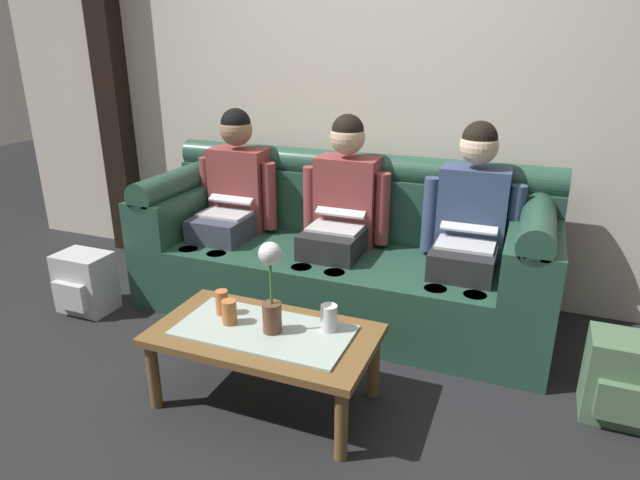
{
  "coord_description": "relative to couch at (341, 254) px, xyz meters",
  "views": [
    {
      "loc": [
        1.06,
        -1.83,
        1.64
      ],
      "look_at": [
        -0.03,
        0.89,
        0.56
      ],
      "focal_mm": 30.72,
      "sensor_mm": 36.0,
      "label": 1
    }
  ],
  "objects": [
    {
      "name": "backpack_left",
      "position": [
        -1.49,
        -0.63,
        -0.18
      ],
      "size": [
        0.33,
        0.28,
        0.38
      ],
      "color": "#B7B7BC",
      "rests_on": "ground_plane"
    },
    {
      "name": "couch",
      "position": [
        0.0,
        0.0,
        0.0
      ],
      "size": [
        2.5,
        0.88,
        0.96
      ],
      "color": "#234738",
      "rests_on": "ground_plane"
    },
    {
      "name": "cup_far_center",
      "position": [
        -0.25,
        -0.99,
        0.08
      ],
      "size": [
        0.06,
        0.06,
        0.12
      ],
      "primitive_type": "cylinder",
      "color": "#B26633",
      "rests_on": "coffee_table"
    },
    {
      "name": "person_middle",
      "position": [
        0.0,
        -0.0,
        0.29
      ],
      "size": [
        0.56,
        0.67,
        1.22
      ],
      "color": "#232326",
      "rests_on": "ground_plane"
    },
    {
      "name": "flower_vase",
      "position": [
        0.05,
        -1.05,
        0.24
      ],
      "size": [
        0.1,
        0.1,
        0.43
      ],
      "color": "brown",
      "rests_on": "coffee_table"
    },
    {
      "name": "person_left",
      "position": [
        -0.76,
        -0.0,
        0.29
      ],
      "size": [
        0.56,
        0.67,
        1.22
      ],
      "color": "#383D4C",
      "rests_on": "ground_plane"
    },
    {
      "name": "cup_near_right",
      "position": [
        0.28,
        -0.94,
        0.08
      ],
      "size": [
        0.08,
        0.08,
        0.12
      ],
      "primitive_type": "cylinder",
      "color": "silver",
      "rests_on": "coffee_table"
    },
    {
      "name": "backpack_right",
      "position": [
        1.54,
        -0.56,
        -0.17
      ],
      "size": [
        0.29,
        0.29,
        0.4
      ],
      "color": "#4C6B4C",
      "rests_on": "ground_plane"
    },
    {
      "name": "ground_plane",
      "position": [
        0.0,
        -1.17,
        -0.37
      ],
      "size": [
        14.0,
        14.0,
        0.0
      ],
      "primitive_type": "plane",
      "color": "black"
    },
    {
      "name": "coffee_table",
      "position": [
        0.0,
        -1.05,
        -0.03
      ],
      "size": [
        1.03,
        0.56,
        0.39
      ],
      "color": "brown",
      "rests_on": "ground_plane"
    },
    {
      "name": "cup_near_left",
      "position": [
        -0.17,
        -1.05,
        0.08
      ],
      "size": [
        0.07,
        0.07,
        0.12
      ],
      "primitive_type": "cylinder",
      "color": "#B26633",
      "rests_on": "coffee_table"
    },
    {
      "name": "timber_pillar",
      "position": [
        -2.0,
        0.41,
        1.08
      ],
      "size": [
        0.2,
        0.2,
        2.9
      ],
      "primitive_type": "cube",
      "color": "black",
      "rests_on": "ground_plane"
    },
    {
      "name": "person_right",
      "position": [
        0.76,
        -0.0,
        0.29
      ],
      "size": [
        0.56,
        0.67,
        1.22
      ],
      "color": "#232326",
      "rests_on": "ground_plane"
    },
    {
      "name": "back_wall_patterned",
      "position": [
        0.0,
        0.53,
        1.08
      ],
      "size": [
        6.0,
        0.12,
        2.9
      ],
      "primitive_type": "cube",
      "color": "beige",
      "rests_on": "ground_plane"
    }
  ]
}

